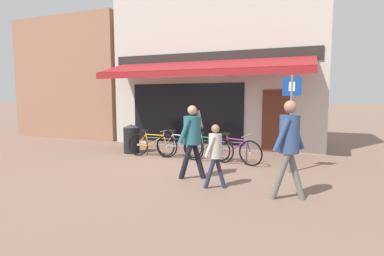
# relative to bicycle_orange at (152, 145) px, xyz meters

# --- Properties ---
(ground_plane) EXTENTS (160.00, 160.00, 0.00)m
(ground_plane) POSITION_rel_bicycle_orange_xyz_m (0.81, -0.39, -0.38)
(ground_plane) COLOR #846656
(shop_front) EXTENTS (7.99, 4.69, 5.79)m
(shop_front) POSITION_rel_bicycle_orange_xyz_m (1.10, 3.70, 2.51)
(shop_front) COLOR beige
(shop_front) RESTS_ON ground_plane
(neighbour_building) EXTENTS (5.51, 4.00, 5.43)m
(neighbour_building) POSITION_rel_bicycle_orange_xyz_m (-5.85, 4.22, 2.34)
(neighbour_building) COLOR #9E7056
(neighbour_building) RESTS_ON ground_plane
(bike_rack_rail) EXTENTS (3.34, 0.04, 0.57)m
(bike_rack_rail) POSITION_rel_bicycle_orange_xyz_m (1.28, 0.28, 0.09)
(bike_rack_rail) COLOR #47494F
(bike_rack_rail) RESTS_ON ground_plane
(bicycle_orange) EXTENTS (1.68, 0.52, 0.84)m
(bicycle_orange) POSITION_rel_bicycle_orange_xyz_m (0.00, 0.00, 0.00)
(bicycle_orange) COLOR black
(bicycle_orange) RESTS_ON ground_plane
(bicycle_silver) EXTENTS (1.73, 0.57, 0.86)m
(bicycle_silver) POSITION_rel_bicycle_orange_xyz_m (0.88, 0.08, 0.01)
(bicycle_silver) COLOR black
(bicycle_silver) RESTS_ON ground_plane
(bicycle_green) EXTENTS (1.71, 0.64, 0.83)m
(bicycle_green) POSITION_rel_bicycle_orange_xyz_m (1.79, 0.13, -0.01)
(bicycle_green) COLOR black
(bicycle_green) RESTS_ON ground_plane
(bicycle_purple) EXTENTS (1.65, 0.73, 0.86)m
(bicycle_purple) POSITION_rel_bicycle_orange_xyz_m (2.63, -0.04, 0.00)
(bicycle_purple) COLOR black
(bicycle_purple) RESTS_ON ground_plane
(pedestrian_adult) EXTENTS (0.59, 0.65, 1.69)m
(pedestrian_adult) POSITION_rel_bicycle_orange_xyz_m (2.08, -1.89, 0.64)
(pedestrian_adult) COLOR black
(pedestrian_adult) RESTS_ON ground_plane
(pedestrian_child) EXTENTS (0.44, 0.45, 1.32)m
(pedestrian_child) POSITION_rel_bicycle_orange_xyz_m (2.78, -2.40, 0.43)
(pedestrian_child) COLOR #282D47
(pedestrian_child) RESTS_ON ground_plane
(pedestrian_second_adult) EXTENTS (0.63, 0.54, 1.82)m
(pedestrian_second_adult) POSITION_rel_bicycle_orange_xyz_m (4.21, -2.55, 0.73)
(pedestrian_second_adult) COLOR slate
(pedestrian_second_adult) RESTS_ON ground_plane
(litter_bin) EXTENTS (0.53, 0.53, 0.96)m
(litter_bin) POSITION_rel_bicycle_orange_xyz_m (-0.95, 0.32, 0.10)
(litter_bin) COLOR black
(litter_bin) RESTS_ON ground_plane
(parking_sign) EXTENTS (0.44, 0.07, 2.39)m
(parking_sign) POSITION_rel_bicycle_orange_xyz_m (4.12, -0.53, 1.09)
(parking_sign) COLOR slate
(parking_sign) RESTS_ON ground_plane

